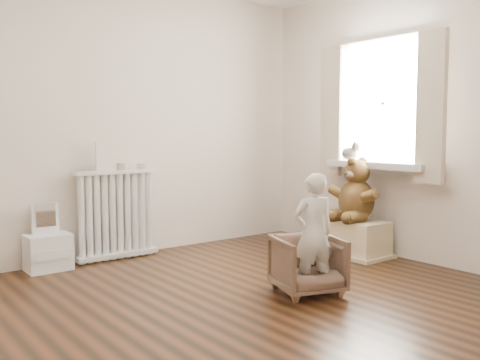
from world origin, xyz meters
TOP-DOWN VIEW (x-y plane):
  - floor at (0.00, 0.00)m, footprint 3.60×3.60m
  - back_wall at (0.00, 1.80)m, footprint 3.60×0.02m
  - right_wall at (1.80, 0.00)m, footprint 0.02×3.60m
  - window at (1.76, 0.30)m, footprint 0.03×0.90m
  - window_sill at (1.67, 0.30)m, footprint 0.22×1.10m
  - curtain_left at (1.65, -0.27)m, footprint 0.06×0.26m
  - curtain_right at (1.65, 0.87)m, footprint 0.06×0.26m
  - radiator at (-0.36, 1.68)m, footprint 0.79×0.15m
  - paper_doll at (-0.46, 1.68)m, footprint 0.15×0.01m
  - tin_a at (-0.29, 1.68)m, footprint 0.11×0.11m
  - tin_b at (-0.09, 1.68)m, footprint 0.09×0.09m
  - toy_vanity at (-1.00, 1.65)m, footprint 0.36×0.26m
  - armchair at (0.30, -0.17)m, footprint 0.58×0.58m
  - child at (0.30, -0.22)m, footprint 0.37×0.30m
  - toy_bench at (1.52, 0.49)m, footprint 0.39×0.73m
  - teddy_bear at (1.52, 0.42)m, footprint 0.49×0.38m
  - plush_cat at (1.66, 0.63)m, footprint 0.16×0.24m

SIDE VIEW (x-z plane):
  - floor at x=0.00m, z-range -0.01..0.01m
  - toy_bench at x=1.52m, z-range 0.03..0.37m
  - armchair at x=0.30m, z-range 0.00..0.42m
  - toy_vanity at x=-1.00m, z-range -0.01..0.56m
  - radiator at x=-0.36m, z-range -0.02..0.80m
  - child at x=0.30m, z-range 0.02..0.89m
  - teddy_bear at x=1.52m, z-range 0.37..0.97m
  - tin_b at x=-0.09m, z-range 0.83..0.88m
  - tin_a at x=-0.29m, z-range 0.83..0.89m
  - window_sill at x=1.67m, z-range 0.84..0.90m
  - paper_doll at x=-0.46m, z-range 0.83..1.09m
  - plush_cat at x=1.66m, z-range 0.91..1.09m
  - back_wall at x=0.00m, z-range 0.00..2.60m
  - right_wall at x=1.80m, z-range 0.00..2.60m
  - curtain_left at x=1.65m, z-range 0.74..2.04m
  - curtain_right at x=1.65m, z-range 0.74..2.04m
  - window at x=1.76m, z-range 0.90..2.00m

